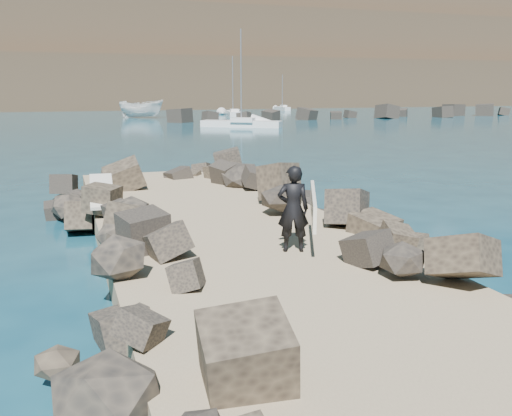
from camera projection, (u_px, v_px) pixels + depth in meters
The scene contains 12 objects.
ground at pixel (242, 264), 12.93m from camera, with size 800.00×800.00×0.00m, color #0F384C.
jetty at pixel (273, 279), 11.01m from camera, with size 6.00×26.00×0.60m, color #8C7759.
riprap_left at pixel (116, 277), 10.52m from camera, with size 2.60×22.00×1.00m, color black.
riprap_right at pixel (390, 249), 12.35m from camera, with size 2.60×22.00×1.00m, color black.
breakwater_secondary at pixel (371, 113), 74.78m from camera, with size 52.00×4.00×1.20m, color black.
headland at pixel (106, 44), 160.93m from camera, with size 360.00×140.00×32.00m, color #2D4919.
surfboard_resting at pixel (102, 195), 15.60m from camera, with size 0.62×2.47×0.08m, color silver.
boat_imported at pixel (141, 109), 75.22m from camera, with size 2.31×6.15×2.38m, color white.
surfer_with_board at pixel (296, 208), 11.65m from camera, with size 1.29×2.07×1.79m.
sailboat_c at pixel (241, 124), 57.65m from camera, with size 7.80×6.00×9.73m.
sailboat_d at pixel (233, 113), 81.26m from camera, with size 2.80×7.12×8.41m.
sailboat_f at pixel (282, 109), 99.57m from camera, with size 1.17×5.03×6.26m.
Camera 1 is at (-3.69, -11.82, 3.92)m, focal length 40.00 mm.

